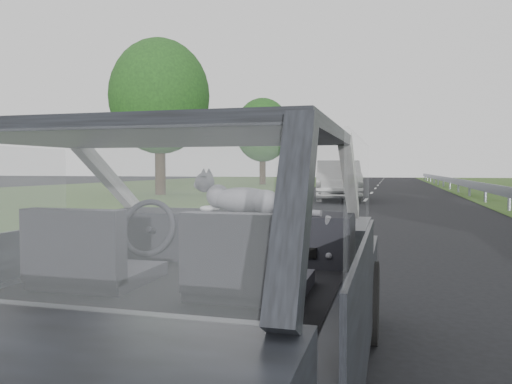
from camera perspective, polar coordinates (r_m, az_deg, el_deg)
The scene contains 9 objects.
subject_car at distance 2.64m, azimuth -7.75°, elevation -9.37°, with size 1.80×4.00×1.45m, color black.
dashboard at distance 3.20m, azimuth -3.36°, elevation -4.96°, with size 1.58×0.45×0.30m, color black.
driver_seat at distance 2.55m, azimuth -18.73°, elevation -6.38°, with size 0.50×0.72×0.42m, color black.
passenger_seat at distance 2.21m, azimuth -1.11°, elevation -7.63°, with size 0.50×0.72×0.42m, color black.
steering_wheel at distance 3.07m, azimuth -12.25°, elevation -4.01°, with size 0.36×0.36×0.04m, color black.
cat at distance 3.10m, azimuth -1.42°, elevation -0.73°, with size 0.62×0.19×0.28m, color slate.
other_car at distance 20.40m, azimuth 9.37°, elevation 1.35°, with size 1.92×4.87×1.60m, color #ACACAC.
tree_5 at distance 24.62m, azimuth -10.93°, elevation 8.16°, with size 4.79×4.79×7.26m, color #1B3718, non-canonical shape.
tree_6 at distance 39.39m, azimuth 0.76°, elevation 5.67°, with size 4.36×4.36×6.60m, color #1B3718, non-canonical shape.
Camera 1 is at (1.01, -2.38, 1.28)m, focal length 35.00 mm.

